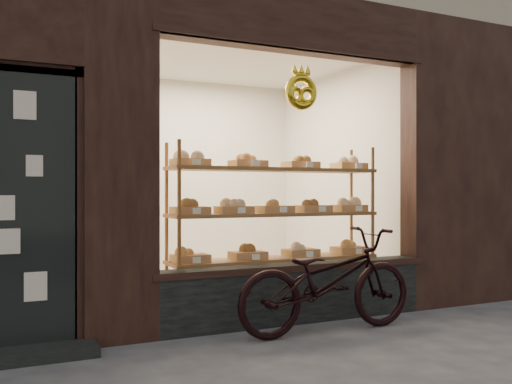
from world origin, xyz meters
TOP-DOWN VIEW (x-y plane):
  - display_shelf at (0.45, 2.55)m, footprint 2.20×0.45m
  - bicycle at (0.50, 1.65)m, footprint 1.73×0.61m

SIDE VIEW (x-z plane):
  - bicycle at x=0.50m, z-range 0.00..0.91m
  - display_shelf at x=0.45m, z-range 0.02..1.72m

